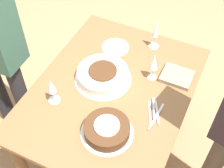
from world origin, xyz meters
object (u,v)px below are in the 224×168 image
wine_glass_near (154,63)px  wine_glass_extra (52,87)px  wine_glass_far (156,31)px  cake_center_white (103,75)px  cake_front_chocolate (107,130)px

wine_glass_near → wine_glass_extra: (-0.43, 0.47, -0.01)m
wine_glass_far → cake_center_white: bearing=156.7°
cake_center_white → wine_glass_extra: (-0.28, 0.19, 0.08)m
wine_glass_extra → cake_front_chocolate: bearing=-100.4°
wine_glass_near → wine_glass_extra: bearing=132.4°
wine_glass_far → wine_glass_extra: wine_glass_far is taller
cake_center_white → wine_glass_far: size_ratio=1.69×
cake_center_white → wine_glass_extra: 0.35m
cake_center_white → wine_glass_near: (0.15, -0.28, 0.10)m
cake_center_white → cake_front_chocolate: 0.40m
cake_front_chocolate → wine_glass_extra: 0.40m
wine_glass_near → wine_glass_far: size_ratio=0.93×
wine_glass_far → wine_glass_extra: 0.80m
wine_glass_near → wine_glass_far: 0.30m
wine_glass_extra → cake_center_white: bearing=-33.9°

